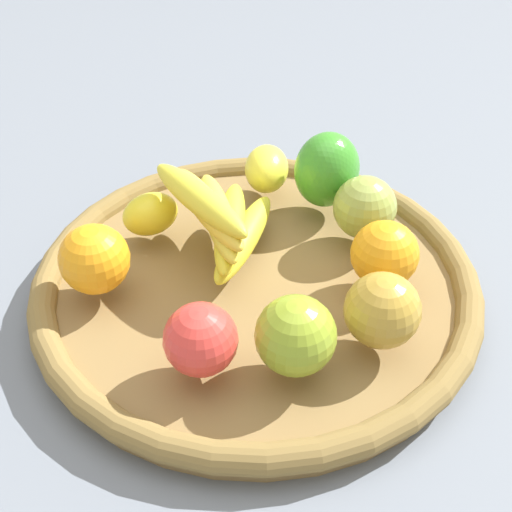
{
  "coord_description": "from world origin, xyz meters",
  "views": [
    {
      "loc": [
        0.33,
        0.46,
        0.52
      ],
      "look_at": [
        0.0,
        0.0,
        0.06
      ],
      "focal_mm": 50.35,
      "sensor_mm": 36.0,
      "label": 1
    }
  ],
  "objects_px": {
    "lemon_0": "(267,169)",
    "orange_1": "(94,259)",
    "apple_1": "(365,207)",
    "apple_2": "(382,310)",
    "orange_0": "(385,254)",
    "apple_0": "(296,336)",
    "bell_pepper": "(327,170)",
    "apple_3": "(201,339)",
    "lemon_1": "(150,214)",
    "banana_bunch": "(221,218)"
  },
  "relations": [
    {
      "from": "orange_0",
      "to": "bell_pepper",
      "type": "height_order",
      "value": "bell_pepper"
    },
    {
      "from": "orange_1",
      "to": "apple_3",
      "type": "bearing_deg",
      "value": 100.03
    },
    {
      "from": "lemon_0",
      "to": "apple_0",
      "type": "distance_m",
      "value": 0.28
    },
    {
      "from": "lemon_0",
      "to": "orange_1",
      "type": "height_order",
      "value": "orange_1"
    },
    {
      "from": "apple_3",
      "to": "apple_2",
      "type": "distance_m",
      "value": 0.17
    },
    {
      "from": "apple_2",
      "to": "bell_pepper",
      "type": "relative_size",
      "value": 0.8
    },
    {
      "from": "apple_3",
      "to": "apple_0",
      "type": "xyz_separation_m",
      "value": [
        -0.07,
        0.05,
        0.0
      ]
    },
    {
      "from": "lemon_1",
      "to": "apple_2",
      "type": "bearing_deg",
      "value": 108.43
    },
    {
      "from": "lemon_0",
      "to": "bell_pepper",
      "type": "bearing_deg",
      "value": 119.31
    },
    {
      "from": "apple_2",
      "to": "orange_1",
      "type": "bearing_deg",
      "value": -50.84
    },
    {
      "from": "apple_2",
      "to": "orange_1",
      "type": "height_order",
      "value": "same"
    },
    {
      "from": "apple_2",
      "to": "lemon_0",
      "type": "relative_size",
      "value": 1.01
    },
    {
      "from": "orange_0",
      "to": "apple_1",
      "type": "relative_size",
      "value": 0.99
    },
    {
      "from": "apple_3",
      "to": "apple_0",
      "type": "height_order",
      "value": "apple_0"
    },
    {
      "from": "apple_2",
      "to": "apple_3",
      "type": "bearing_deg",
      "value": -23.98
    },
    {
      "from": "orange_0",
      "to": "lemon_0",
      "type": "bearing_deg",
      "value": -91.82
    },
    {
      "from": "apple_1",
      "to": "apple_2",
      "type": "xyz_separation_m",
      "value": [
        0.1,
        0.13,
        0.0
      ]
    },
    {
      "from": "banana_bunch",
      "to": "orange_0",
      "type": "bearing_deg",
      "value": 127.34
    },
    {
      "from": "lemon_1",
      "to": "apple_1",
      "type": "bearing_deg",
      "value": 143.18
    },
    {
      "from": "apple_3",
      "to": "bell_pepper",
      "type": "relative_size",
      "value": 0.75
    },
    {
      "from": "orange_0",
      "to": "apple_0",
      "type": "relative_size",
      "value": 0.94
    },
    {
      "from": "orange_0",
      "to": "apple_0",
      "type": "bearing_deg",
      "value": 14.85
    },
    {
      "from": "apple_3",
      "to": "apple_2",
      "type": "height_order",
      "value": "apple_2"
    },
    {
      "from": "lemon_0",
      "to": "orange_1",
      "type": "xyz_separation_m",
      "value": [
        0.24,
        0.04,
        0.01
      ]
    },
    {
      "from": "banana_bunch",
      "to": "bell_pepper",
      "type": "distance_m",
      "value": 0.15
    },
    {
      "from": "apple_1",
      "to": "orange_1",
      "type": "xyz_separation_m",
      "value": [
        0.27,
        -0.09,
        0.0
      ]
    },
    {
      "from": "lemon_1",
      "to": "apple_0",
      "type": "distance_m",
      "value": 0.25
    },
    {
      "from": "apple_1",
      "to": "banana_bunch",
      "type": "bearing_deg",
      "value": -24.92
    },
    {
      "from": "orange_0",
      "to": "banana_bunch",
      "type": "bearing_deg",
      "value": -52.66
    },
    {
      "from": "apple_3",
      "to": "apple_2",
      "type": "xyz_separation_m",
      "value": [
        -0.15,
        0.07,
        0.0
      ]
    },
    {
      "from": "apple_3",
      "to": "orange_1",
      "type": "bearing_deg",
      "value": -79.97
    },
    {
      "from": "lemon_1",
      "to": "lemon_0",
      "type": "bearing_deg",
      "value": 178.38
    },
    {
      "from": "apple_0",
      "to": "orange_1",
      "type": "bearing_deg",
      "value": -64.53
    },
    {
      "from": "banana_bunch",
      "to": "apple_3",
      "type": "bearing_deg",
      "value": 50.14
    },
    {
      "from": "orange_0",
      "to": "lemon_0",
      "type": "relative_size",
      "value": 0.98
    },
    {
      "from": "lemon_0",
      "to": "apple_1",
      "type": "bearing_deg",
      "value": 103.13
    },
    {
      "from": "orange_0",
      "to": "bell_pepper",
      "type": "relative_size",
      "value": 0.77
    },
    {
      "from": "orange_0",
      "to": "apple_0",
      "type": "xyz_separation_m",
      "value": [
        0.14,
        0.04,
        0.0
      ]
    },
    {
      "from": "apple_3",
      "to": "apple_0",
      "type": "distance_m",
      "value": 0.08
    },
    {
      "from": "apple_2",
      "to": "orange_1",
      "type": "relative_size",
      "value": 1.0
    },
    {
      "from": "apple_1",
      "to": "apple_2",
      "type": "height_order",
      "value": "apple_2"
    },
    {
      "from": "apple_1",
      "to": "apple_0",
      "type": "distance_m",
      "value": 0.21
    },
    {
      "from": "apple_3",
      "to": "lemon_1",
      "type": "relative_size",
      "value": 1.06
    },
    {
      "from": "apple_2",
      "to": "apple_0",
      "type": "xyz_separation_m",
      "value": [
        0.08,
        -0.02,
        0.0
      ]
    },
    {
      "from": "bell_pepper",
      "to": "apple_0",
      "type": "distance_m",
      "value": 0.26
    },
    {
      "from": "orange_1",
      "to": "banana_bunch",
      "type": "bearing_deg",
      "value": 169.66
    },
    {
      "from": "orange_0",
      "to": "orange_1",
      "type": "xyz_separation_m",
      "value": [
        0.24,
        -0.16,
        0.0
      ]
    },
    {
      "from": "bell_pepper",
      "to": "orange_1",
      "type": "height_order",
      "value": "bell_pepper"
    },
    {
      "from": "lemon_0",
      "to": "lemon_1",
      "type": "relative_size",
      "value": 1.12
    },
    {
      "from": "lemon_0",
      "to": "lemon_1",
      "type": "bearing_deg",
      "value": -1.62
    }
  ]
}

